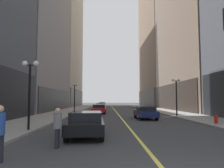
{
  "coord_description": "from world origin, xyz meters",
  "views": [
    {
      "loc": [
        -1.62,
        -4.17,
        1.98
      ],
      "look_at": [
        -0.57,
        35.22,
        4.97
      ],
      "focal_mm": 33.57,
      "sensor_mm": 36.0,
      "label": 1
    }
  ],
  "objects": [
    {
      "name": "car_maroon",
      "position": [
        -2.72,
        45.22,
        0.72
      ],
      "size": [
        1.83,
        4.62,
        1.32
      ],
      "color": "maroon",
      "rests_on": "ground"
    },
    {
      "name": "ground_plane",
      "position": [
        0.0,
        35.0,
        0.0
      ],
      "size": [
        200.0,
        200.0,
        0.0
      ],
      "primitive_type": "plane",
      "color": "#38383A"
    },
    {
      "name": "car_white",
      "position": [
        -2.68,
        34.72,
        0.72
      ],
      "size": [
        1.96,
        4.72,
        1.32
      ],
      "color": "silver",
      "rests_on": "ground"
    },
    {
      "name": "car_red",
      "position": [
        -2.65,
        26.16,
        0.72
      ],
      "size": [
        2.03,
        4.74,
        1.32
      ],
      "color": "#B21919",
      "rests_on": "ground"
    },
    {
      "name": "pedestrian_in_grey_suit",
      "position": [
        -3.64,
        4.64,
        0.96
      ],
      "size": [
        0.4,
        0.4,
        1.65
      ],
      "color": "black",
      "rests_on": "ground"
    },
    {
      "name": "street_lamp_left_far",
      "position": [
        -6.4,
        27.35,
        3.26
      ],
      "size": [
        1.06,
        0.36,
        4.43
      ],
      "color": "black",
      "rests_on": "ground"
    },
    {
      "name": "lane_centre_stripe",
      "position": [
        0.0,
        35.0,
        0.0
      ],
      "size": [
        0.16,
        70.0,
        0.01
      ],
      "primitive_type": "cube",
      "color": "#E5D64C",
      "rests_on": "ground"
    },
    {
      "name": "street_lamp_left_near",
      "position": [
        -6.4,
        8.94,
        3.26
      ],
      "size": [
        1.06,
        0.36,
        4.43
      ],
      "color": "black",
      "rests_on": "ground"
    },
    {
      "name": "fire_hydrant_right",
      "position": [
        6.9,
        12.0,
        0.4
      ],
      "size": [
        0.28,
        0.28,
        0.8
      ],
      "primitive_type": "cylinder",
      "color": "red",
      "rests_on": "ground"
    },
    {
      "name": "car_black",
      "position": [
        -2.74,
        7.41,
        0.72
      ],
      "size": [
        2.09,
        4.34,
        1.32
      ],
      "color": "black",
      "rests_on": "ground"
    },
    {
      "name": "building_left_far",
      "position": [
        -18.0,
        60.0,
        28.06
      ],
      "size": [
        15.19,
        26.0,
        56.26
      ],
      "color": "#B7AD99",
      "rests_on": "ground"
    },
    {
      "name": "car_green",
      "position": [
        -2.78,
        55.33,
        0.72
      ],
      "size": [
        1.9,
        4.69,
        1.32
      ],
      "color": "#196038",
      "rests_on": "ground"
    },
    {
      "name": "building_left_mid",
      "position": [
        -16.11,
        34.5,
        15.61
      ],
      "size": [
        11.43,
        24.0,
        31.36
      ],
      "color": "gray",
      "rests_on": "ground"
    },
    {
      "name": "sidewalk_left",
      "position": [
        -8.25,
        35.0,
        0.07
      ],
      "size": [
        4.5,
        78.0,
        0.15
      ],
      "primitive_type": "cube",
      "color": "gray",
      "rests_on": "ground"
    },
    {
      "name": "sidewalk_right",
      "position": [
        8.25,
        35.0,
        0.07
      ],
      "size": [
        4.5,
        78.0,
        0.15
      ],
      "primitive_type": "cube",
      "color": "gray",
      "rests_on": "ground"
    },
    {
      "name": "building_right_mid",
      "position": [
        18.26,
        34.5,
        20.49
      ],
      "size": [
        15.72,
        24.0,
        41.12
      ],
      "color": "gray",
      "rests_on": "ground"
    },
    {
      "name": "car_navy",
      "position": [
        2.42,
        17.5,
        0.72
      ],
      "size": [
        1.93,
        4.4,
        1.32
      ],
      "color": "#141E4C",
      "rests_on": "ground"
    },
    {
      "name": "street_lamp_right_mid",
      "position": [
        6.4,
        19.6,
        3.26
      ],
      "size": [
        1.06,
        0.36,
        4.43
      ],
      "color": "black",
      "rests_on": "ground"
    }
  ]
}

